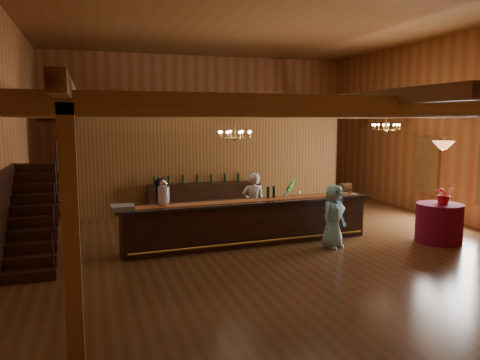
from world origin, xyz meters
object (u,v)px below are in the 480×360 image
object	(u,v)px
backbar_shelf	(205,199)
guest	(333,216)
raffle_drum	(346,188)
round_table	(439,223)
bartender	(253,204)
chandelier_right	(386,127)
chandelier_left	(235,134)
beverage_dispenser	(164,194)
tasting_bar	(250,222)
staff_second	(159,210)
floor_plant	(287,197)
pendant_lamp	(443,145)

from	to	relation	value
backbar_shelf	guest	world-z (taller)	guest
raffle_drum	round_table	xyz separation A→B (m)	(1.84, -1.36, -0.76)
round_table	bartender	distance (m)	4.63
chandelier_right	guest	bearing A→B (deg)	-141.43
chandelier_left	guest	distance (m)	3.04
beverage_dispenser	round_table	size ratio (longest dim) A/B	0.54
backbar_shelf	round_table	size ratio (longest dim) A/B	3.21
tasting_bar	staff_second	size ratio (longest dim) A/B	4.03
staff_second	raffle_drum	bearing A→B (deg)	150.48
raffle_drum	round_table	world-z (taller)	raffle_drum
round_table	bartender	bearing A→B (deg)	153.89
chandelier_right	chandelier_left	bearing A→B (deg)	-165.91
raffle_drum	bartender	world-z (taller)	bartender
raffle_drum	chandelier_left	distance (m)	3.30
raffle_drum	chandelier_right	world-z (taller)	chandelier_right
bartender	staff_second	distance (m)	2.43
backbar_shelf	chandelier_right	world-z (taller)	chandelier_right
tasting_bar	floor_plant	distance (m)	3.71
beverage_dispenser	backbar_shelf	distance (m)	4.47
raffle_drum	backbar_shelf	xyz separation A→B (m)	(-2.87, 3.77, -0.74)
chandelier_right	pendant_lamp	size ratio (longest dim) A/B	0.89
pendant_lamp	floor_plant	bearing A→B (deg)	118.33
guest	backbar_shelf	bearing A→B (deg)	85.57
pendant_lamp	staff_second	xyz separation A→B (m)	(-6.57, 2.09, -1.60)
bartender	round_table	bearing A→B (deg)	165.62
beverage_dispenser	round_table	xyz separation A→B (m)	(6.60, -1.17, -0.88)
tasting_bar	backbar_shelf	size ratio (longest dim) A/B	1.81
beverage_dispenser	pendant_lamp	xyz separation A→B (m)	(6.60, -1.17, 1.05)
round_table	bartender	world-z (taller)	bartender
chandelier_right	guest	size ratio (longest dim) A/B	0.53
tasting_bar	round_table	size ratio (longest dim) A/B	5.80
bartender	floor_plant	distance (m)	2.88
tasting_bar	backbar_shelf	bearing A→B (deg)	89.36
guest	floor_plant	world-z (taller)	guest
raffle_drum	pendant_lamp	size ratio (longest dim) A/B	0.38
chandelier_left	floor_plant	bearing A→B (deg)	46.65
chandelier_right	floor_plant	world-z (taller)	chandelier_right
chandelier_right	staff_second	bearing A→B (deg)	-174.33
round_table	chandelier_right	size ratio (longest dim) A/B	1.39
beverage_dispenser	pendant_lamp	size ratio (longest dim) A/B	0.67
pendant_lamp	chandelier_right	bearing A→B (deg)	83.84
beverage_dispenser	floor_plant	distance (m)	5.34
backbar_shelf	chandelier_left	world-z (taller)	chandelier_left
chandelier_left	pendant_lamp	bearing A→B (deg)	-17.15
chandelier_left	chandelier_right	world-z (taller)	same
tasting_bar	pendant_lamp	distance (m)	5.04
backbar_shelf	round_table	distance (m)	6.97
backbar_shelf	guest	xyz separation A→B (m)	(1.97, -4.78, 0.25)
round_table	guest	world-z (taller)	guest
backbar_shelf	staff_second	xyz separation A→B (m)	(-1.86, -3.04, 0.30)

